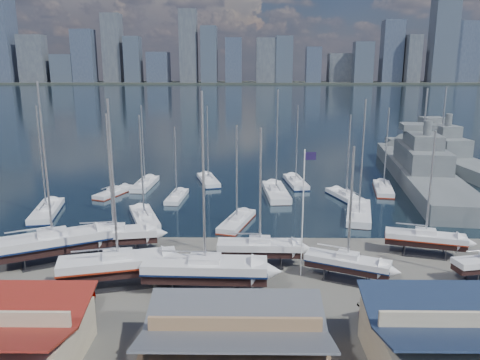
{
  "coord_description": "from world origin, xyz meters",
  "views": [
    {
      "loc": [
        0.69,
        -54.34,
        20.42
      ],
      "look_at": [
        -0.1,
        8.0,
        5.39
      ],
      "focal_mm": 35.0,
      "sensor_mm": 36.0,
      "label": 1
    }
  ],
  "objects_px": {
    "car_a": "(78,305)",
    "sailboat_cradle_0": "(53,242)",
    "naval_ship_east": "(420,172)",
    "naval_ship_west": "(439,155)",
    "flagpole": "(304,204)"
  },
  "relations": [
    {
      "from": "flagpole",
      "to": "sailboat_cradle_0",
      "type": "bearing_deg",
      "value": 173.3
    },
    {
      "from": "naval_ship_east",
      "to": "flagpole",
      "type": "bearing_deg",
      "value": 154.91
    },
    {
      "from": "naval_ship_west",
      "to": "car_a",
      "type": "height_order",
      "value": "naval_ship_west"
    },
    {
      "from": "sailboat_cradle_0",
      "to": "naval_ship_west",
      "type": "relative_size",
      "value": 0.42
    },
    {
      "from": "sailboat_cradle_0",
      "to": "naval_ship_west",
      "type": "distance_m",
      "value": 83.42
    },
    {
      "from": "naval_ship_east",
      "to": "car_a",
      "type": "distance_m",
      "value": 67.04
    },
    {
      "from": "car_a",
      "to": "flagpole",
      "type": "relative_size",
      "value": 0.37
    },
    {
      "from": "naval_ship_west",
      "to": "sailboat_cradle_0",
      "type": "bearing_deg",
      "value": 125.51
    },
    {
      "from": "naval_ship_west",
      "to": "naval_ship_east",
      "type": "bearing_deg",
      "value": 143.15
    },
    {
      "from": "car_a",
      "to": "flagpole",
      "type": "xyz_separation_m",
      "value": [
        19.86,
        7.87,
        6.68
      ]
    },
    {
      "from": "naval_ship_east",
      "to": "naval_ship_west",
      "type": "distance_m",
      "value": 19.94
    },
    {
      "from": "car_a",
      "to": "sailboat_cradle_0",
      "type": "bearing_deg",
      "value": 118.5
    },
    {
      "from": "naval_ship_east",
      "to": "naval_ship_west",
      "type": "xyz_separation_m",
      "value": [
        10.41,
        17.01,
        -0.01
      ]
    },
    {
      "from": "sailboat_cradle_0",
      "to": "car_a",
      "type": "xyz_separation_m",
      "value": [
        6.42,
        -10.95,
        -1.42
      ]
    },
    {
      "from": "sailboat_cradle_0",
      "to": "flagpole",
      "type": "distance_m",
      "value": 26.97
    }
  ]
}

